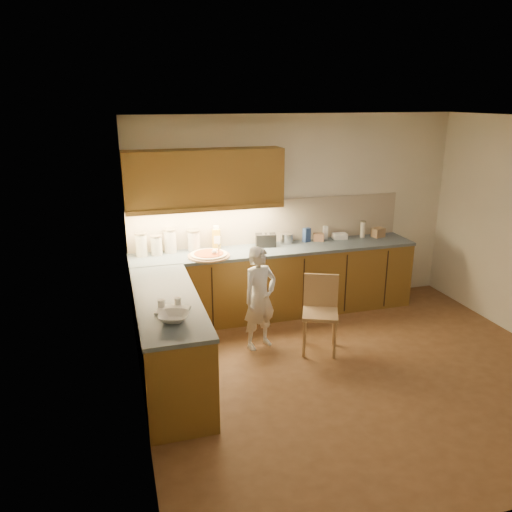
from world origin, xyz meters
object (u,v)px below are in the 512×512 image
object	(u,v)px
pizza_on_board	(209,255)
oil_jug	(216,238)
child	(260,298)
wooden_chair	(320,308)
toaster	(266,240)

from	to	relation	value
pizza_on_board	oil_jug	distance (m)	0.38
child	wooden_chair	xyz separation A→B (m)	(0.65, -0.24, -0.10)
oil_jug	toaster	world-z (taller)	oil_jug
child	oil_jug	world-z (taller)	oil_jug
pizza_on_board	wooden_chair	size ratio (longest dim) A/B	0.59
child	oil_jug	bearing A→B (deg)	83.20
child	wooden_chair	size ratio (longest dim) A/B	1.39
child	toaster	xyz separation A→B (m)	(0.37, 0.96, 0.40)
child	toaster	distance (m)	1.10
toaster	child	bearing A→B (deg)	-100.22
child	wooden_chair	distance (m)	0.70
wooden_chair	oil_jug	distance (m)	1.67
child	oil_jug	xyz separation A→B (m)	(-0.27, 1.04, 0.45)
toaster	oil_jug	bearing A→B (deg)	-176.43
pizza_on_board	child	distance (m)	0.91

